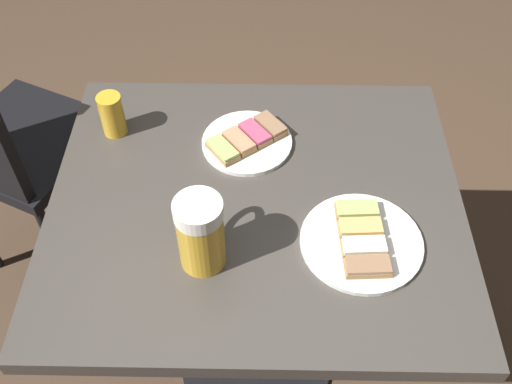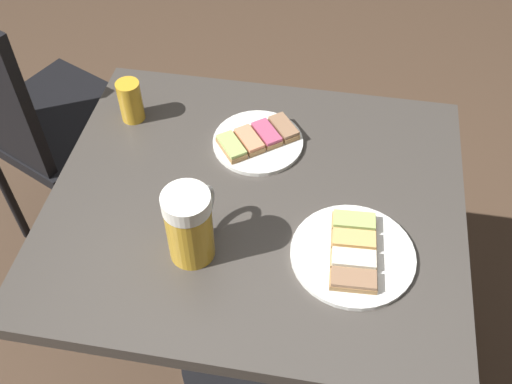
{
  "view_description": "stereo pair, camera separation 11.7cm",
  "coord_description": "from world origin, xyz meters",
  "px_view_note": "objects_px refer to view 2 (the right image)",
  "views": [
    {
      "loc": [
        -0.77,
        -0.01,
        1.65
      ],
      "look_at": [
        0.0,
        0.0,
        0.76
      ],
      "focal_mm": 41.54,
      "sensor_mm": 36.0,
      "label": 1
    },
    {
      "loc": [
        -0.76,
        -0.13,
        1.65
      ],
      "look_at": [
        0.0,
        0.0,
        0.76
      ],
      "focal_mm": 41.54,
      "sensor_mm": 36.0,
      "label": 2
    }
  ],
  "objects_px": {
    "beer_glass_small": "(131,101)",
    "beer_mug": "(190,224)",
    "cafe_chair": "(35,118)",
    "plate_near": "(258,140)",
    "plate_far": "(353,253)"
  },
  "relations": [
    {
      "from": "plate_near",
      "to": "beer_glass_small",
      "type": "relative_size",
      "value": 2.01
    },
    {
      "from": "plate_near",
      "to": "beer_mug",
      "type": "bearing_deg",
      "value": 166.69
    },
    {
      "from": "plate_far",
      "to": "beer_mug",
      "type": "distance_m",
      "value": 0.3
    },
    {
      "from": "plate_near",
      "to": "cafe_chair",
      "type": "distance_m",
      "value": 0.71
    },
    {
      "from": "plate_near",
      "to": "beer_mug",
      "type": "xyz_separation_m",
      "value": [
        -0.3,
        0.07,
        0.07
      ]
    },
    {
      "from": "beer_glass_small",
      "to": "cafe_chair",
      "type": "distance_m",
      "value": 0.46
    },
    {
      "from": "cafe_chair",
      "to": "beer_glass_small",
      "type": "bearing_deg",
      "value": 2.05
    },
    {
      "from": "beer_glass_small",
      "to": "cafe_chair",
      "type": "bearing_deg",
      "value": 67.46
    },
    {
      "from": "beer_mug",
      "to": "cafe_chair",
      "type": "distance_m",
      "value": 0.8
    },
    {
      "from": "beer_mug",
      "to": "cafe_chair",
      "type": "relative_size",
      "value": 0.17
    },
    {
      "from": "beer_mug",
      "to": "beer_glass_small",
      "type": "relative_size",
      "value": 1.62
    },
    {
      "from": "plate_near",
      "to": "beer_glass_small",
      "type": "height_order",
      "value": "beer_glass_small"
    },
    {
      "from": "beer_glass_small",
      "to": "beer_mug",
      "type": "bearing_deg",
      "value": -146.51
    },
    {
      "from": "plate_far",
      "to": "beer_glass_small",
      "type": "distance_m",
      "value": 0.6
    },
    {
      "from": "plate_near",
      "to": "beer_mug",
      "type": "relative_size",
      "value": 1.24
    }
  ]
}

